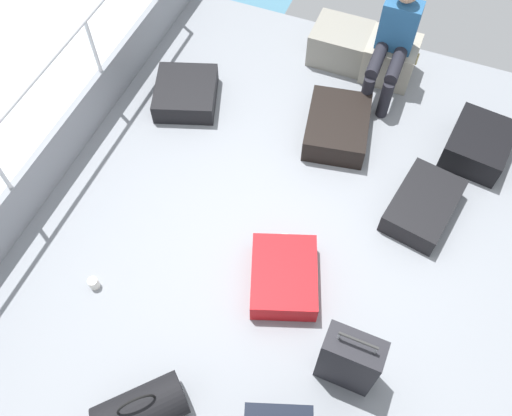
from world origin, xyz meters
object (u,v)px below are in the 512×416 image
object	(u,v)px
suitcase_2	(423,206)
suitcase_5	(349,360)
suitcase_6	(478,145)
paper_cup	(94,283)
passenger_seated	(394,40)
suitcase_3	(284,277)
duffel_bag	(141,410)
suitcase_4	(337,127)
cargo_crate_0	(341,44)
suitcase_1	(186,93)
cargo_crate_1	(390,59)

from	to	relation	value
suitcase_2	suitcase_5	size ratio (longest dim) A/B	1.12
suitcase_6	paper_cup	world-z (taller)	suitcase_6
suitcase_6	passenger_seated	bearing A→B (deg)	152.65
suitcase_3	suitcase_5	bearing A→B (deg)	-38.11
suitcase_3	duffel_bag	size ratio (longest dim) A/B	1.20
suitcase_3	suitcase_4	xyz separation A→B (m)	(-0.06, 1.60, 0.02)
passenger_seated	suitcase_2	world-z (taller)	passenger_seated
suitcase_4	cargo_crate_0	bearing A→B (deg)	105.64
suitcase_1	suitcase_3	size ratio (longest dim) A/B	1.00
suitcase_6	duffel_bag	distance (m)	3.61
paper_cup	suitcase_6	bearing A→B (deg)	43.69
passenger_seated	duffel_bag	size ratio (longest dim) A/B	1.70
suitcase_2	duffel_bag	xyz separation A→B (m)	(-1.41, -2.36, 0.05)
cargo_crate_1	suitcase_6	xyz separation A→B (m)	(1.01, -0.71, -0.07)
suitcase_5	duffel_bag	distance (m)	1.44
suitcase_2	suitcase_5	distance (m)	1.59
suitcase_4	suitcase_5	size ratio (longest dim) A/B	1.14
cargo_crate_1	paper_cup	world-z (taller)	cargo_crate_1
cargo_crate_1	suitcase_5	size ratio (longest dim) A/B	0.73
suitcase_4	suitcase_6	xyz separation A→B (m)	(1.25, 0.26, 0.01)
suitcase_2	suitcase_4	size ratio (longest dim) A/B	0.98
cargo_crate_1	paper_cup	distance (m)	3.51
cargo_crate_1	suitcase_2	size ratio (longest dim) A/B	0.65
suitcase_6	suitcase_2	bearing A→B (deg)	-111.55
passenger_seated	suitcase_6	world-z (taller)	passenger_seated
cargo_crate_1	suitcase_1	size ratio (longest dim) A/B	0.67
passenger_seated	cargo_crate_1	bearing A→B (deg)	90.00
suitcase_1	duffel_bag	xyz separation A→B (m)	(1.01, -2.79, 0.05)
suitcase_2	suitcase_5	xyz separation A→B (m)	(-0.22, -1.56, 0.21)
cargo_crate_1	suitcase_3	distance (m)	2.58
suitcase_3	suitcase_6	distance (m)	2.21
suitcase_4	duffel_bag	xyz separation A→B (m)	(-0.49, -2.91, 0.03)
cargo_crate_0	paper_cup	xyz separation A→B (m)	(-1.02, -3.21, -0.13)
cargo_crate_1	suitcase_3	world-z (taller)	cargo_crate_1
cargo_crate_1	suitcase_1	xyz separation A→B (m)	(-1.73, -1.09, -0.10)
cargo_crate_1	suitcase_4	size ratio (longest dim) A/B	0.64
cargo_crate_0	duffel_bag	bearing A→B (deg)	-92.90
duffel_bag	suitcase_2	bearing A→B (deg)	59.03
passenger_seated	suitcase_5	size ratio (longest dim) A/B	1.55
suitcase_3	suitcase_6	xyz separation A→B (m)	(1.18, 1.86, 0.03)
suitcase_4	suitcase_6	bearing A→B (deg)	11.75
passenger_seated	suitcase_2	bearing A→B (deg)	-62.65
suitcase_2	suitcase_4	world-z (taller)	suitcase_4
cargo_crate_0	cargo_crate_1	size ratio (longest dim) A/B	1.17
cargo_crate_1	duffel_bag	bearing A→B (deg)	-100.61
suitcase_2	suitcase_4	bearing A→B (deg)	149.37
suitcase_3	suitcase_4	bearing A→B (deg)	92.28
passenger_seated	suitcase_5	distance (m)	2.94
suitcase_4	suitcase_6	world-z (taller)	suitcase_6
suitcase_6	cargo_crate_0	bearing A→B (deg)	153.57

